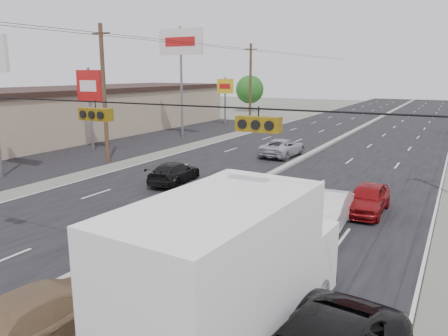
{
  "coord_description": "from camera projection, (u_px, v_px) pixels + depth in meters",
  "views": [
    {
      "loc": [
        10.55,
        -9.07,
        6.6
      ],
      "look_at": [
        0.96,
        8.54,
        2.2
      ],
      "focal_mm": 35.0,
      "sensor_mm": 36.0,
      "label": 1
    }
  ],
  "objects": [
    {
      "name": "ground",
      "position": [
        72.0,
        281.0,
        14.12
      ],
      "size": [
        200.0,
        200.0,
        0.0
      ],
      "primitive_type": "plane",
      "color": "#606356",
      "rests_on": "ground"
    },
    {
      "name": "road_surface",
      "position": [
        327.0,
        146.0,
        39.86
      ],
      "size": [
        20.0,
        160.0,
        0.02
      ],
      "primitive_type": "cube",
      "color": "black",
      "rests_on": "ground"
    },
    {
      "name": "center_median",
      "position": [
        327.0,
        145.0,
        39.84
      ],
      "size": [
        0.5,
        160.0,
        0.2
      ],
      "primitive_type": "cube",
      "color": "gray",
      "rests_on": "ground"
    },
    {
      "name": "strip_mall",
      "position": [
        78.0,
        113.0,
        47.22
      ],
      "size": [
        12.0,
        42.0,
        4.6
      ],
      "primitive_type": "cube",
      "color": "tan",
      "rests_on": "ground"
    },
    {
      "name": "parking_lot",
      "position": [
        145.0,
        140.0,
        43.51
      ],
      "size": [
        10.0,
        42.0,
        0.02
      ],
      "primitive_type": "cube",
      "color": "black",
      "rests_on": "ground"
    },
    {
      "name": "utility_pole_left_b",
      "position": [
        104.0,
        93.0,
        31.73
      ],
      "size": [
        1.6,
        0.3,
        10.0
      ],
      "color": "#422D1E",
      "rests_on": "ground"
    },
    {
      "name": "utility_pole_left_c",
      "position": [
        250.0,
        85.0,
        53.18
      ],
      "size": [
        1.6,
        0.3,
        10.0
      ],
      "color": "#422D1E",
      "rests_on": "ground"
    },
    {
      "name": "traffic_signals",
      "position": [
        93.0,
        113.0,
        12.29
      ],
      "size": [
        25.0,
        0.3,
        0.54
      ],
      "color": "black",
      "rests_on": "ground"
    },
    {
      "name": "pole_sign_mid",
      "position": [
        89.0,
        91.0,
        36.41
      ],
      "size": [
        2.6,
        0.25,
        7.0
      ],
      "color": "slate",
      "rests_on": "ground"
    },
    {
      "name": "pole_sign_billboard",
      "position": [
        181.0,
        49.0,
        43.01
      ],
      "size": [
        5.0,
        0.25,
        11.0
      ],
      "color": "slate",
      "rests_on": "ground"
    },
    {
      "name": "pole_sign_far",
      "position": [
        225.0,
        90.0,
        54.96
      ],
      "size": [
        2.2,
        0.25,
        6.0
      ],
      "color": "slate",
      "rests_on": "ground"
    },
    {
      "name": "tree_left_far",
      "position": [
        250.0,
        89.0,
        75.07
      ],
      "size": [
        4.8,
        4.8,
        6.12
      ],
      "color": "#382619",
      "rests_on": "ground"
    },
    {
      "name": "box_truck",
      "position": [
        233.0,
        272.0,
        10.23
      ],
      "size": [
        3.17,
        7.91,
        3.94
      ],
      "rotation": [
        0.0,
        0.0,
        -0.06
      ],
      "color": "black",
      "rests_on": "ground"
    },
    {
      "name": "tan_sedan",
      "position": [
        13.0,
        332.0,
        10.07
      ],
      "size": [
        2.62,
        5.27,
        1.47
      ],
      "primitive_type": "imported",
      "rotation": [
        0.0,
        0.0,
        -0.11
      ],
      "color": "brown",
      "rests_on": "ground"
    },
    {
      "name": "red_sedan",
      "position": [
        212.0,
        239.0,
        15.92
      ],
      "size": [
        1.53,
        3.99,
        1.3
      ],
      "primitive_type": "imported",
      "rotation": [
        0.0,
        0.0,
        0.04
      ],
      "color": "#B0210A",
      "rests_on": "ground"
    },
    {
      "name": "queue_car_a",
      "position": [
        280.0,
        194.0,
        21.67
      ],
      "size": [
        1.84,
        4.17,
        1.4
      ],
      "primitive_type": "imported",
      "rotation": [
        0.0,
        0.0,
        -0.05
      ],
      "color": "black",
      "rests_on": "ground"
    },
    {
      "name": "queue_car_b",
      "position": [
        326.0,
        212.0,
        18.65
      ],
      "size": [
        1.85,
        4.72,
        1.53
      ],
      "primitive_type": "imported",
      "rotation": [
        0.0,
        0.0,
        0.05
      ],
      "color": "white",
      "rests_on": "ground"
    },
    {
      "name": "queue_car_e",
      "position": [
        368.0,
        199.0,
        20.81
      ],
      "size": [
        1.73,
        4.16,
        1.41
      ],
      "primitive_type": "imported",
      "rotation": [
        0.0,
        0.0,
        -0.01
      ],
      "color": "maroon",
      "rests_on": "ground"
    },
    {
      "name": "oncoming_near",
      "position": [
        174.0,
        173.0,
        26.46
      ],
      "size": [
        2.34,
        4.61,
        1.28
      ],
      "primitive_type": "imported",
      "rotation": [
        0.0,
        0.0,
        3.27
      ],
      "color": "black",
      "rests_on": "ground"
    },
    {
      "name": "oncoming_far",
      "position": [
        283.0,
        148.0,
        34.94
      ],
      "size": [
        2.54,
        5.16,
        1.41
      ],
      "primitive_type": "imported",
      "rotation": [
        0.0,
        0.0,
        3.1
      ],
      "color": "#A7A8AF",
      "rests_on": "ground"
    }
  ]
}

